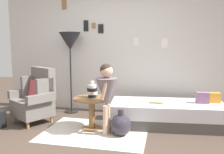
{
  "coord_description": "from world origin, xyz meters",
  "views": [
    {
      "loc": [
        0.98,
        -2.74,
        1.37
      ],
      "look_at": [
        0.15,
        0.95,
        0.85
      ],
      "focal_mm": 37.29,
      "sensor_mm": 36.0,
      "label": 1
    }
  ],
  "objects_px": {
    "armchair": "(36,98)",
    "person_child": "(107,90)",
    "book_on_daybed": "(157,102)",
    "demijohn_near": "(121,125)",
    "vase_striped": "(92,91)",
    "daybed": "(167,114)",
    "side_table": "(92,106)",
    "floor_lamp": "(70,44)"
  },
  "relations": [
    {
      "from": "floor_lamp",
      "to": "book_on_daybed",
      "type": "bearing_deg",
      "value": -15.2
    },
    {
      "from": "armchair",
      "to": "vase_striped",
      "type": "height_order",
      "value": "armchair"
    },
    {
      "from": "daybed",
      "to": "floor_lamp",
      "type": "xyz_separation_m",
      "value": [
        -1.91,
        0.4,
        1.2
      ]
    },
    {
      "from": "armchair",
      "to": "floor_lamp",
      "type": "xyz_separation_m",
      "value": [
        0.39,
        0.7,
        0.96
      ]
    },
    {
      "from": "vase_striped",
      "to": "daybed",
      "type": "bearing_deg",
      "value": 18.79
    },
    {
      "from": "armchair",
      "to": "demijohn_near",
      "type": "distance_m",
      "value": 1.66
    },
    {
      "from": "daybed",
      "to": "side_table",
      "type": "relative_size",
      "value": 3.33
    },
    {
      "from": "person_child",
      "to": "armchair",
      "type": "bearing_deg",
      "value": 166.46
    },
    {
      "from": "person_child",
      "to": "demijohn_near",
      "type": "relative_size",
      "value": 2.68
    },
    {
      "from": "armchair",
      "to": "book_on_daybed",
      "type": "relative_size",
      "value": 4.41
    },
    {
      "from": "daybed",
      "to": "side_table",
      "type": "distance_m",
      "value": 1.3
    },
    {
      "from": "daybed",
      "to": "book_on_daybed",
      "type": "distance_m",
      "value": 0.28
    },
    {
      "from": "floor_lamp",
      "to": "person_child",
      "type": "bearing_deg",
      "value": -45.93
    },
    {
      "from": "vase_striped",
      "to": "floor_lamp",
      "type": "relative_size",
      "value": 0.17
    },
    {
      "from": "side_table",
      "to": "person_child",
      "type": "height_order",
      "value": "person_child"
    },
    {
      "from": "person_child",
      "to": "demijohn_near",
      "type": "xyz_separation_m",
      "value": [
        0.22,
        0.01,
        -0.53
      ]
    },
    {
      "from": "vase_striped",
      "to": "floor_lamp",
      "type": "height_order",
      "value": "floor_lamp"
    },
    {
      "from": "book_on_daybed",
      "to": "demijohn_near",
      "type": "relative_size",
      "value": 0.54
    },
    {
      "from": "vase_striped",
      "to": "floor_lamp",
      "type": "distance_m",
      "value": 1.32
    },
    {
      "from": "daybed",
      "to": "person_child",
      "type": "bearing_deg",
      "value": -144.96
    },
    {
      "from": "person_child",
      "to": "book_on_daybed",
      "type": "distance_m",
      "value": 0.97
    },
    {
      "from": "daybed",
      "to": "vase_striped",
      "type": "height_order",
      "value": "vase_striped"
    },
    {
      "from": "side_table",
      "to": "floor_lamp",
      "type": "bearing_deg",
      "value": 129.85
    },
    {
      "from": "floor_lamp",
      "to": "demijohn_near",
      "type": "height_order",
      "value": "floor_lamp"
    },
    {
      "from": "daybed",
      "to": "demijohn_near",
      "type": "relative_size",
      "value": 4.81
    },
    {
      "from": "book_on_daybed",
      "to": "demijohn_near",
      "type": "distance_m",
      "value": 0.8
    },
    {
      "from": "armchair",
      "to": "floor_lamp",
      "type": "relative_size",
      "value": 0.6
    },
    {
      "from": "daybed",
      "to": "book_on_daybed",
      "type": "relative_size",
      "value": 8.95
    },
    {
      "from": "side_table",
      "to": "daybed",
      "type": "bearing_deg",
      "value": 20.27
    },
    {
      "from": "daybed",
      "to": "book_on_daybed",
      "type": "bearing_deg",
      "value": -157.96
    },
    {
      "from": "armchair",
      "to": "person_child",
      "type": "bearing_deg",
      "value": -13.54
    },
    {
      "from": "side_table",
      "to": "demijohn_near",
      "type": "xyz_separation_m",
      "value": [
        0.51,
        -0.18,
        -0.21
      ]
    },
    {
      "from": "armchair",
      "to": "daybed",
      "type": "height_order",
      "value": "armchair"
    },
    {
      "from": "armchair",
      "to": "demijohn_near",
      "type": "xyz_separation_m",
      "value": [
        1.61,
        -0.32,
        -0.27
      ]
    },
    {
      "from": "daybed",
      "to": "book_on_daybed",
      "type": "xyz_separation_m",
      "value": [
        -0.17,
        -0.07,
        0.22
      ]
    },
    {
      "from": "armchair",
      "to": "vase_striped",
      "type": "bearing_deg",
      "value": -5.69
    },
    {
      "from": "side_table",
      "to": "person_child",
      "type": "relative_size",
      "value": 0.54
    },
    {
      "from": "armchair",
      "to": "floor_lamp",
      "type": "height_order",
      "value": "floor_lamp"
    },
    {
      "from": "vase_striped",
      "to": "demijohn_near",
      "type": "relative_size",
      "value": 0.66
    },
    {
      "from": "floor_lamp",
      "to": "book_on_daybed",
      "type": "height_order",
      "value": "floor_lamp"
    },
    {
      "from": "person_child",
      "to": "book_on_daybed",
      "type": "bearing_deg",
      "value": 37.62
    },
    {
      "from": "person_child",
      "to": "book_on_daybed",
      "type": "xyz_separation_m",
      "value": [
        0.73,
        0.57,
        -0.28
      ]
    }
  ]
}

